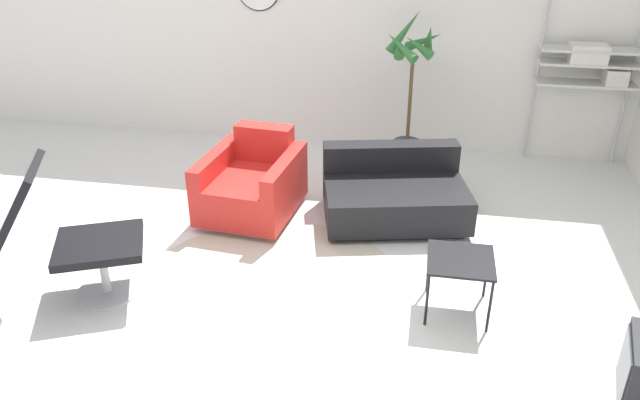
{
  "coord_description": "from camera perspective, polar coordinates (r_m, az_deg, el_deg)",
  "views": [
    {
      "loc": [
        1.1,
        -3.67,
        2.65
      ],
      "look_at": [
        0.36,
        0.37,
        0.55
      ],
      "focal_mm": 35.0,
      "sensor_mm": 36.0,
      "label": 1
    }
  ],
  "objects": [
    {
      "name": "ground_plane",
      "position": [
        4.66,
        -5.19,
        -7.71
      ],
      "size": [
        12.0,
        12.0,
        0.0
      ],
      "primitive_type": "plane",
      "color": "silver"
    },
    {
      "name": "wall_back",
      "position": [
        6.81,
        0.95,
        16.54
      ],
      "size": [
        12.0,
        0.09,
        2.8
      ],
      "color": "silver",
      "rests_on": "ground_plane"
    },
    {
      "name": "round_rug",
      "position": [
        4.62,
        -4.61,
        -7.99
      ],
      "size": [
        2.01,
        2.01,
        0.01
      ],
      "color": "#BCB29E",
      "rests_on": "ground_plane"
    },
    {
      "name": "lounge_chair",
      "position": [
        4.54,
        -24.26,
        -1.52
      ],
      "size": [
        1.17,
        0.89,
        1.13
      ],
      "rotation": [
        0.0,
        0.0,
        -1.16
      ],
      "color": "#BCBCC1",
      "rests_on": "ground_plane"
    },
    {
      "name": "armchair_red",
      "position": [
        5.5,
        -6.19,
        1.29
      ],
      "size": [
        0.84,
        0.98,
        0.71
      ],
      "rotation": [
        0.0,
        0.0,
        3.04
      ],
      "color": "silver",
      "rests_on": "ground_plane"
    },
    {
      "name": "couch_low",
      "position": [
        5.46,
        6.78,
        0.48
      ],
      "size": [
        1.36,
        1.09,
        0.59
      ],
      "rotation": [
        0.0,
        0.0,
        3.37
      ],
      "color": "black",
      "rests_on": "ground_plane"
    },
    {
      "name": "side_table",
      "position": [
        4.28,
        12.71,
        -5.74
      ],
      "size": [
        0.44,
        0.44,
        0.42
      ],
      "color": "black",
      "rests_on": "ground_plane"
    },
    {
      "name": "potted_plant",
      "position": [
        6.31,
        8.17,
        8.85
      ],
      "size": [
        0.59,
        0.6,
        1.58
      ],
      "color": "#333338",
      "rests_on": "ground_plane"
    },
    {
      "name": "shelf_unit",
      "position": [
        6.76,
        23.66,
        11.3
      ],
      "size": [
        0.95,
        0.28,
        1.73
      ],
      "color": "#BCBCC1",
      "rests_on": "ground_plane"
    }
  ]
}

